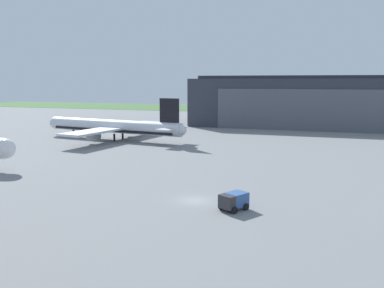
% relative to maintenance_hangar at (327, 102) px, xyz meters
% --- Properties ---
extents(ground_plane, '(440.00, 440.00, 0.00)m').
position_rel_maintenance_hangar_xyz_m(ground_plane, '(-15.55, -105.06, -8.72)').
color(ground_plane, slate).
extents(grass_field_strip, '(440.00, 56.00, 0.08)m').
position_rel_maintenance_hangar_xyz_m(grass_field_strip, '(-15.55, 84.44, -8.68)').
color(grass_field_strip, '#436E38').
rests_on(grass_field_strip, ground_plane).
extents(maintenance_hangar, '(95.17, 32.47, 18.35)m').
position_rel_maintenance_hangar_xyz_m(maintenance_hangar, '(0.00, 0.00, 0.00)').
color(maintenance_hangar, '#2D333D').
rests_on(maintenance_hangar, ground_plane).
extents(airliner_far_right, '(45.79, 38.64, 11.96)m').
position_rel_maintenance_hangar_xyz_m(airliner_far_right, '(-55.78, -55.11, -4.98)').
color(airliner_far_right, silver).
rests_on(airliner_far_right, ground_plane).
extents(stair_truck, '(3.77, 4.23, 2.19)m').
position_rel_maintenance_hangar_xyz_m(stair_truck, '(-9.42, -107.58, -7.45)').
color(stair_truck, '#2D2D33').
rests_on(stair_truck, ground_plane).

